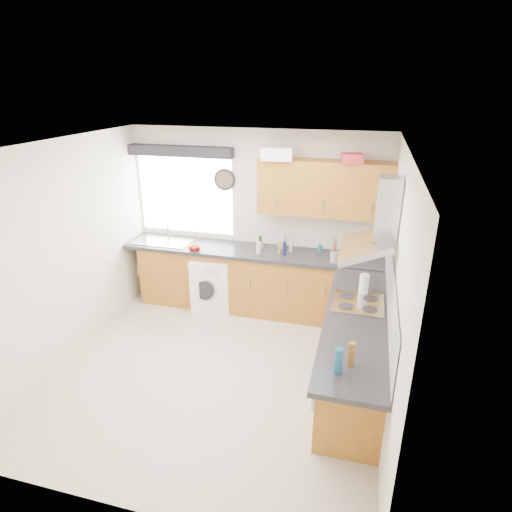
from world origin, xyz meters
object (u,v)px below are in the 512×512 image
(extractor_hood, at_px, (377,226))
(upper_cabinets, at_px, (325,188))
(oven, at_px, (354,343))
(washing_machine, at_px, (211,282))

(extractor_hood, height_order, upper_cabinets, upper_cabinets)
(oven, distance_m, extractor_hood, 1.35)
(washing_machine, bearing_deg, oven, -41.95)
(oven, height_order, upper_cabinets, upper_cabinets)
(upper_cabinets, bearing_deg, washing_machine, -171.55)
(extractor_hood, height_order, washing_machine, extractor_hood)
(oven, bearing_deg, washing_machine, 151.96)
(extractor_hood, xyz_separation_m, washing_machine, (-2.17, 1.10, -1.38))
(oven, distance_m, upper_cabinets, 1.99)
(extractor_hood, bearing_deg, oven, 180.00)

